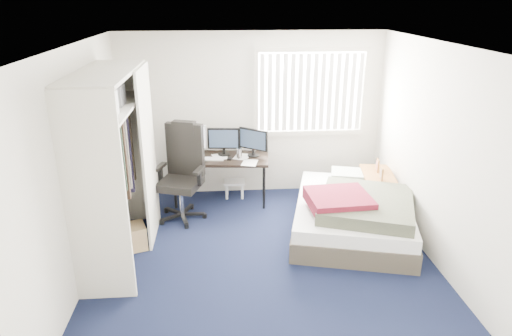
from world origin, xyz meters
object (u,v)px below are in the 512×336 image
object	(u,v)px
nightstand	(378,179)
bed	(353,212)
office_chair	(183,182)
desk	(221,154)

from	to	relation	value
nightstand	bed	world-z (taller)	nightstand
office_chair	bed	size ratio (longest dim) A/B	0.59
office_chair	bed	bearing A→B (deg)	-15.85
desk	office_chair	size ratio (longest dim) A/B	1.09
bed	nightstand	bearing A→B (deg)	47.79
bed	desk	bearing A→B (deg)	146.61
desk	office_chair	bearing A→B (deg)	-137.13
desk	bed	size ratio (longest dim) A/B	0.65
desk	nightstand	distance (m)	2.33
office_chair	bed	xyz separation A→B (m)	(2.28, -0.65, -0.24)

